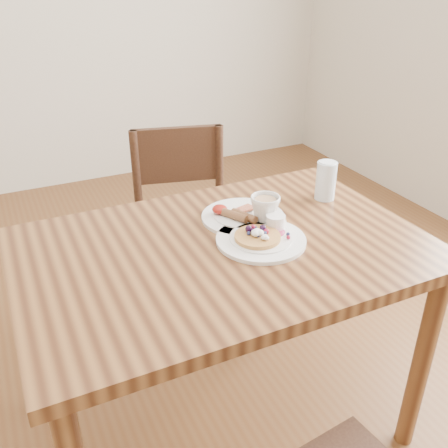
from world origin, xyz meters
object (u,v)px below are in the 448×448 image
pancake_plate (262,237)px  water_glass (326,181)px  dining_table (224,273)px  chair_far (184,224)px  teacup_saucer (265,211)px  breakfast_plate (242,216)px

pancake_plate → water_glass: 0.39m
dining_table → pancake_plate: 0.16m
dining_table → pancake_plate: bearing=-13.4°
chair_far → pancake_plate: 0.71m
pancake_plate → teacup_saucer: (0.06, 0.09, 0.03)m
pancake_plate → teacup_saucer: teacup_saucer is taller
teacup_saucer → pancake_plate: bearing=-123.9°
water_glass → pancake_plate: bearing=-154.3°
dining_table → teacup_saucer: size_ratio=8.57×
dining_table → teacup_saucer: 0.24m
dining_table → water_glass: water_glass is taller
breakfast_plate → water_glass: bearing=2.5°
pancake_plate → water_glass: size_ratio=2.00×
pancake_plate → breakfast_plate: pancake_plate is taller
breakfast_plate → water_glass: water_glass is taller
dining_table → breakfast_plate: 0.21m
chair_far → pancake_plate: size_ratio=3.26×
breakfast_plate → pancake_plate: bearing=-94.5°
teacup_saucer → chair_far: bearing=96.7°
pancake_plate → dining_table: bearing=166.6°
chair_far → pancake_plate: chair_far is taller
dining_table → teacup_saucer: teacup_saucer is taller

